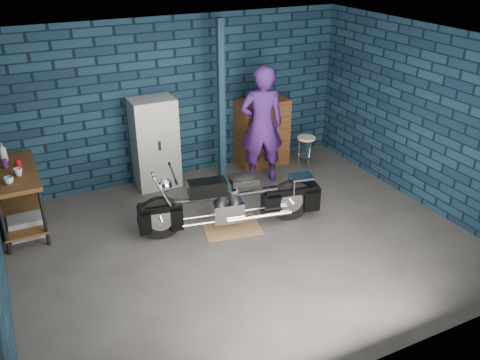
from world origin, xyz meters
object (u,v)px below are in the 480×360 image
at_px(shop_stool, 306,152).
at_px(storage_bin, 27,227).
at_px(motorcycle, 231,197).
at_px(locker, 155,143).
at_px(person, 262,125).
at_px(workbench, 19,200).
at_px(tool_chest, 262,133).

bearing_deg(shop_stool, storage_bin, -177.03).
relative_size(motorcycle, shop_stool, 3.90).
height_order(motorcycle, locker, locker).
bearing_deg(storage_bin, shop_stool, 2.97).
relative_size(storage_bin, shop_stool, 0.80).
height_order(person, locker, person).
distance_m(motorcycle, shop_stool, 2.49).
bearing_deg(workbench, motorcycle, -26.04).
height_order(storage_bin, tool_chest, tool_chest).
distance_m(person, locker, 1.77).
relative_size(workbench, person, 0.71).
height_order(person, storage_bin, person).
height_order(motorcycle, shop_stool, motorcycle).
bearing_deg(tool_chest, person, -120.02).
relative_size(motorcycle, tool_chest, 1.87).
xyz_separation_m(workbench, tool_chest, (4.16, 0.48, 0.15)).
xyz_separation_m(motorcycle, locker, (-0.53, 1.79, 0.26)).
bearing_deg(locker, tool_chest, 0.00).
relative_size(storage_bin, tool_chest, 0.38).
xyz_separation_m(person, storage_bin, (-3.80, -0.13, -0.85)).
bearing_deg(person, workbench, 14.82).
bearing_deg(storage_bin, motorcycle, -21.89).
relative_size(workbench, shop_stool, 2.42).
distance_m(storage_bin, tool_chest, 4.23).
bearing_deg(locker, motorcycle, -73.68).
distance_m(motorcycle, tool_chest, 2.32).
bearing_deg(person, locker, -3.15).
xyz_separation_m(motorcycle, tool_chest, (1.47, 1.79, 0.11)).
xyz_separation_m(motorcycle, storage_bin, (-2.67, 1.07, -0.35)).
distance_m(storage_bin, shop_stool, 4.78).
distance_m(workbench, shop_stool, 4.80).
height_order(locker, tool_chest, locker).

